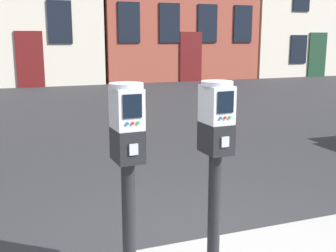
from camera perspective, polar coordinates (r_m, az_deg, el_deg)
The scene contains 2 objects.
parking_meter_near_kerb at distance 2.73m, azimuth -5.47°, elevation -3.45°, with size 0.23×0.26×1.42m.
parking_meter_twin_adjacent at distance 2.95m, azimuth 6.44°, elevation -2.44°, with size 0.23×0.26×1.41m.
Camera 1 is at (-1.39, -2.85, 1.83)m, focal length 45.27 mm.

